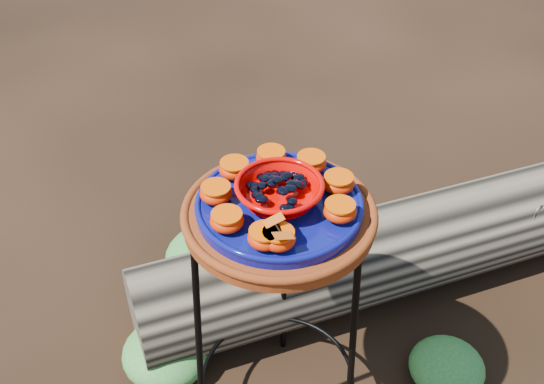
# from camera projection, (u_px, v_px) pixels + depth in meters

# --- Properties ---
(plant_stand) EXTENTS (0.44, 0.44, 0.70)m
(plant_stand) POSITION_uv_depth(u_px,v_px,m) (278.00, 327.00, 1.69)
(plant_stand) COLOR black
(plant_stand) RESTS_ON ground
(terracotta_saucer) EXTENTS (0.41, 0.41, 0.03)m
(terracotta_saucer) POSITION_uv_depth(u_px,v_px,m) (279.00, 216.00, 1.46)
(terracotta_saucer) COLOR maroon
(terracotta_saucer) RESTS_ON plant_stand
(cobalt_plate) EXTENTS (0.35, 0.35, 0.02)m
(cobalt_plate) POSITION_uv_depth(u_px,v_px,m) (279.00, 206.00, 1.44)
(cobalt_plate) COLOR #100A5D
(cobalt_plate) RESTS_ON terracotta_saucer
(red_bowl) EXTENTS (0.18, 0.18, 0.05)m
(red_bowl) POSITION_uv_depth(u_px,v_px,m) (279.00, 193.00, 1.42)
(red_bowl) COLOR #CD0200
(red_bowl) RESTS_ON cobalt_plate
(glass_gems) EXTENTS (0.14, 0.14, 0.02)m
(glass_gems) POSITION_uv_depth(u_px,v_px,m) (279.00, 179.00, 1.39)
(glass_gems) COLOR black
(glass_gems) RESTS_ON red_bowl
(orange_half_0) EXTENTS (0.07, 0.07, 0.04)m
(orange_half_0) POSITION_uv_depth(u_px,v_px,m) (278.00, 239.00, 1.32)
(orange_half_0) COLOR #C02400
(orange_half_0) RESTS_ON cobalt_plate
(orange_half_1) EXTENTS (0.07, 0.07, 0.04)m
(orange_half_1) POSITION_uv_depth(u_px,v_px,m) (340.00, 211.00, 1.38)
(orange_half_1) COLOR #C02400
(orange_half_1) RESTS_ON cobalt_plate
(orange_half_2) EXTENTS (0.07, 0.07, 0.04)m
(orange_half_2) POSITION_uv_depth(u_px,v_px,m) (338.00, 183.00, 1.45)
(orange_half_2) COLOR #C02400
(orange_half_2) RESTS_ON cobalt_plate
(orange_half_3) EXTENTS (0.07, 0.07, 0.04)m
(orange_half_3) POSITION_uv_depth(u_px,v_px,m) (311.00, 163.00, 1.51)
(orange_half_3) COLOR #C02400
(orange_half_3) RESTS_ON cobalt_plate
(orange_half_4) EXTENTS (0.07, 0.07, 0.04)m
(orange_half_4) POSITION_uv_depth(u_px,v_px,m) (271.00, 158.00, 1.52)
(orange_half_4) COLOR #C02400
(orange_half_4) RESTS_ON cobalt_plate
(orange_half_5) EXTENTS (0.07, 0.07, 0.04)m
(orange_half_5) POSITION_uv_depth(u_px,v_px,m) (234.00, 169.00, 1.49)
(orange_half_5) COLOR #C02400
(orange_half_5) RESTS_ON cobalt_plate
(orange_half_6) EXTENTS (0.07, 0.07, 0.04)m
(orange_half_6) POSITION_uv_depth(u_px,v_px,m) (216.00, 193.00, 1.42)
(orange_half_6) COLOR #C02400
(orange_half_6) RESTS_ON cobalt_plate
(orange_half_7) EXTENTS (0.07, 0.07, 0.04)m
(orange_half_7) POSITION_uv_depth(u_px,v_px,m) (227.00, 221.00, 1.36)
(orange_half_7) COLOR #C02400
(orange_half_7) RESTS_ON cobalt_plate
(orange_half_8) EXTENTS (0.07, 0.07, 0.04)m
(orange_half_8) POSITION_uv_depth(u_px,v_px,m) (265.00, 237.00, 1.32)
(orange_half_8) COLOR #C02400
(orange_half_8) RESTS_ON cobalt_plate
(butterfly) EXTENTS (0.10, 0.09, 0.02)m
(butterfly) POSITION_uv_depth(u_px,v_px,m) (279.00, 228.00, 1.30)
(butterfly) COLOR #C04C0D
(butterfly) RESTS_ON orange_half_0
(driftwood_log) EXTENTS (1.66, 1.09, 0.31)m
(driftwood_log) POSITION_uv_depth(u_px,v_px,m) (386.00, 251.00, 2.18)
(driftwood_log) COLOR black
(driftwood_log) RESTS_ON ground
(foliage_left) EXTENTS (0.26, 0.26, 0.13)m
(foliage_left) POSITION_uv_depth(u_px,v_px,m) (167.00, 352.00, 1.98)
(foliage_left) COLOR #26652A
(foliage_left) RESTS_ON ground
(foliage_right) EXTENTS (0.22, 0.22, 0.11)m
(foliage_right) POSITION_uv_depth(u_px,v_px,m) (447.00, 366.00, 1.95)
(foliage_right) COLOR #26652A
(foliage_right) RESTS_ON ground
(foliage_back) EXTENTS (0.32, 0.32, 0.16)m
(foliage_back) POSITION_uv_depth(u_px,v_px,m) (213.00, 256.00, 2.26)
(foliage_back) COLOR #26652A
(foliage_back) RESTS_ON ground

